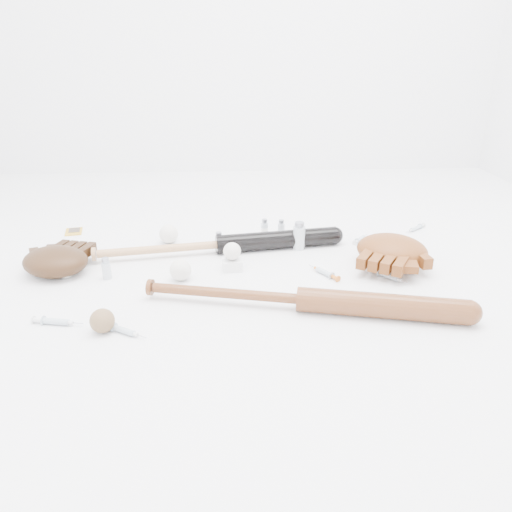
{
  "coord_description": "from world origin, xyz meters",
  "views": [
    {
      "loc": [
        -0.07,
        -1.5,
        0.7
      ],
      "look_at": [
        0.02,
        0.01,
        0.06
      ],
      "focal_mm": 35.0,
      "sensor_mm": 36.0,
      "label": 1
    }
  ],
  "objects": [
    {
      "name": "vial_1",
      "position": [
        0.14,
        0.35,
        0.03
      ],
      "size": [
        0.03,
        0.03,
        0.07
      ],
      "primitive_type": "cylinder",
      "color": "#B5BEC6",
      "rests_on": "ground"
    },
    {
      "name": "vial_0",
      "position": [
        0.07,
        0.35,
        0.04
      ],
      "size": [
        0.03,
        0.03,
        0.07
      ],
      "primitive_type": "cylinder",
      "color": "#B5BEC6",
      "rests_on": "ground"
    },
    {
      "name": "syringe_3",
      "position": [
        0.45,
        -0.06,
        0.01
      ],
      "size": [
        0.12,
        0.13,
        0.02
      ],
      "primitive_type": null,
      "rotation": [
        0.0,
        0.0,
        -0.85
      ],
      "color": "#ADBCC6",
      "rests_on": "ground"
    },
    {
      "name": "glove_tan",
      "position": [
        0.49,
        0.06,
        0.05
      ],
      "size": [
        0.4,
        0.4,
        0.1
      ],
      "primitive_type": null,
      "rotation": [
        0.0,
        0.0,
        2.59
      ],
      "color": "brown",
      "rests_on": "ground"
    },
    {
      "name": "baseball_upper",
      "position": [
        -0.3,
        0.31,
        0.04
      ],
      "size": [
        0.07,
        0.07,
        0.07
      ],
      "primitive_type": "sphere",
      "color": "white",
      "rests_on": "ground"
    },
    {
      "name": "syringe_1",
      "position": [
        0.24,
        -0.02,
        0.01
      ],
      "size": [
        0.11,
        0.14,
        0.02
      ],
      "primitive_type": null,
      "rotation": [
        0.0,
        0.0,
        2.14
      ],
      "color": "#ADBCC6",
      "rests_on": "ground"
    },
    {
      "name": "baseball_left",
      "position": [
        -0.6,
        0.01,
        0.03
      ],
      "size": [
        0.06,
        0.06,
        0.06
      ],
      "primitive_type": "sphere",
      "color": "white",
      "rests_on": "ground"
    },
    {
      "name": "bat_dark",
      "position": [
        -0.1,
        0.19,
        0.03
      ],
      "size": [
        0.94,
        0.21,
        0.07
      ],
      "primitive_type": null,
      "rotation": [
        0.0,
        0.0,
        0.16
      ],
      "color": "black",
      "rests_on": "ground"
    },
    {
      "name": "vial_4",
      "position": [
        -0.47,
        -0.0,
        0.04
      ],
      "size": [
        0.03,
        0.03,
        0.07
      ],
      "primitive_type": "cylinder",
      "color": "#B5BEC6",
      "rests_on": "ground"
    },
    {
      "name": "syringe_2",
      "position": [
        0.44,
        0.29,
        0.01
      ],
      "size": [
        0.1,
        0.12,
        0.02
      ],
      "primitive_type": null,
      "rotation": [
        0.0,
        0.0,
        0.91
      ],
      "color": "#ADBCC6",
      "rests_on": "ground"
    },
    {
      "name": "baseball_aged",
      "position": [
        -0.41,
        -0.34,
        0.03
      ],
      "size": [
        0.07,
        0.07,
        0.07
      ],
      "primitive_type": "sphere",
      "color": "brown",
      "rests_on": "ground"
    },
    {
      "name": "vial_3",
      "position": [
        0.19,
        0.22,
        0.05
      ],
      "size": [
        0.04,
        0.04,
        0.1
      ],
      "primitive_type": "cylinder",
      "color": "#B5BEC6",
      "rests_on": "ground"
    },
    {
      "name": "vial_2",
      "position": [
        -0.11,
        0.22,
        0.04
      ],
      "size": [
        0.03,
        0.03,
        0.07
      ],
      "primitive_type": "cylinder",
      "color": "#B5BEC6",
      "rests_on": "ground"
    },
    {
      "name": "pedestal",
      "position": [
        -0.06,
        0.05,
        0.02
      ],
      "size": [
        0.07,
        0.07,
        0.04
      ],
      "primitive_type": "cube",
      "rotation": [
        0.0,
        0.0,
        0.06
      ],
      "color": "white",
      "rests_on": "ground"
    },
    {
      "name": "baseball_on_pedestal",
      "position": [
        -0.06,
        0.05,
        0.07
      ],
      "size": [
        0.06,
        0.06,
        0.06
      ],
      "primitive_type": "sphere",
      "color": "white",
      "rests_on": "pedestal"
    },
    {
      "name": "trading_card",
      "position": [
        -0.7,
        0.45,
        0.0
      ],
      "size": [
        0.08,
        0.1,
        0.0
      ],
      "primitive_type": "cube",
      "rotation": [
        0.0,
        0.0,
        0.2
      ],
      "color": "#BE8C22",
      "rests_on": "ground"
    },
    {
      "name": "bat_wood",
      "position": [
        0.13,
        -0.25,
        0.04
      ],
      "size": [
        0.95,
        0.29,
        0.07
      ],
      "primitive_type": null,
      "rotation": [
        0.0,
        0.0,
        -0.23
      ],
      "color": "brown",
      "rests_on": "ground"
    },
    {
      "name": "syringe_4",
      "position": [
        0.7,
        0.39,
        0.01
      ],
      "size": [
        0.13,
        0.11,
        0.02
      ],
      "primitive_type": null,
      "rotation": [
        0.0,
        0.0,
        3.81
      ],
      "color": "#ADBCC6",
      "rests_on": "ground"
    },
    {
      "name": "syringe_0",
      "position": [
        -0.35,
        -0.35,
        0.01
      ],
      "size": [
        0.14,
        0.1,
        0.02
      ],
      "primitive_type": null,
      "rotation": [
        0.0,
        0.0,
        -0.55
      ],
      "color": "#ADBCC6",
      "rests_on": "ground"
    },
    {
      "name": "baseball_mid",
      "position": [
        -0.23,
        -0.03,
        0.03
      ],
      "size": [
        0.07,
        0.07,
        0.07
      ],
      "primitive_type": "sphere",
      "color": "white",
      "rests_on": "ground"
    },
    {
      "name": "glove_dark",
      "position": [
        -0.64,
        0.04,
        0.05
      ],
      "size": [
        0.32,
        0.32,
        0.09
      ],
      "primitive_type": null,
      "rotation": [
        0.0,
        0.0,
        -0.28
      ],
      "color": "#331E0E",
      "rests_on": "ground"
    },
    {
      "name": "syringe_5",
      "position": [
        -0.54,
        -0.29,
        0.01
      ],
      "size": [
        0.16,
        0.06,
        0.02
      ],
      "primitive_type": null,
      "rotation": [
        0.0,
        0.0,
        -0.2
      ],
      "color": "#ADBCC6",
      "rests_on": "ground"
    }
  ]
}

